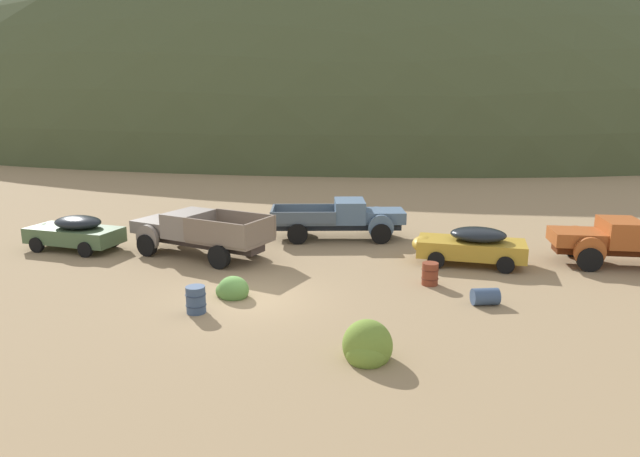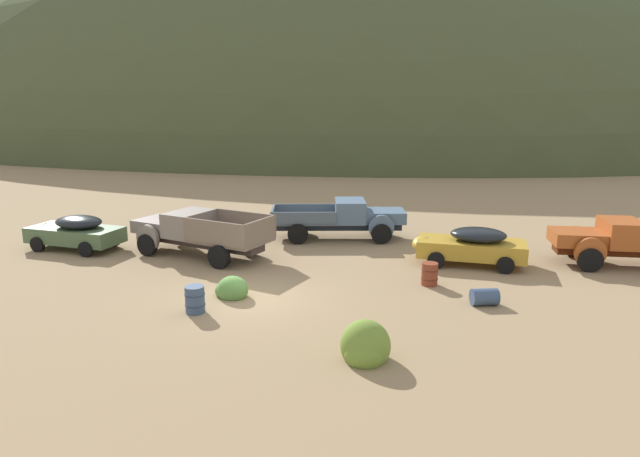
{
  "view_description": "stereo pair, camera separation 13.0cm",
  "coord_description": "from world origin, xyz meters",
  "px_view_note": "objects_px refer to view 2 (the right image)",
  "views": [
    {
      "loc": [
        6.5,
        -17.17,
        6.67
      ],
      "look_at": [
        1.18,
        5.37,
        1.29
      ],
      "focal_mm": 31.58,
      "sensor_mm": 36.0,
      "label": 1
    },
    {
      "loc": [
        6.63,
        -17.14,
        6.67
      ],
      "look_at": [
        1.18,
        5.37,
        1.29
      ],
      "focal_mm": 31.58,
      "sensor_mm": 36.0,
      "label": 2
    }
  ],
  "objects_px": {
    "oil_drum_spare": "(195,299)",
    "oil_drum_foreground": "(430,274)",
    "truck_chalk_blue": "(348,218)",
    "truck_oxide_orange": "(622,242)",
    "car_mustard": "(468,245)",
    "car_weathered_green": "(73,231)",
    "truck_primer_gray": "(192,231)",
    "oil_drum_tipped": "(485,297)"
  },
  "relations": [
    {
      "from": "car_mustard",
      "to": "car_weathered_green",
      "type": "bearing_deg",
      "value": 7.18
    },
    {
      "from": "car_weathered_green",
      "to": "car_mustard",
      "type": "height_order",
      "value": "same"
    },
    {
      "from": "truck_chalk_blue",
      "to": "oil_drum_spare",
      "type": "bearing_deg",
      "value": -119.29
    },
    {
      "from": "truck_primer_gray",
      "to": "oil_drum_foreground",
      "type": "height_order",
      "value": "truck_primer_gray"
    },
    {
      "from": "car_mustard",
      "to": "oil_drum_tipped",
      "type": "relative_size",
      "value": 4.6
    },
    {
      "from": "truck_oxide_orange",
      "to": "oil_drum_foreground",
      "type": "xyz_separation_m",
      "value": [
        -7.44,
        -4.33,
        -0.58
      ]
    },
    {
      "from": "truck_chalk_blue",
      "to": "oil_drum_foreground",
      "type": "distance_m",
      "value": 7.54
    },
    {
      "from": "truck_oxide_orange",
      "to": "oil_drum_tipped",
      "type": "relative_size",
      "value": 6.68
    },
    {
      "from": "oil_drum_spare",
      "to": "oil_drum_foreground",
      "type": "bearing_deg",
      "value": 32.36
    },
    {
      "from": "truck_primer_gray",
      "to": "truck_oxide_orange",
      "type": "height_order",
      "value": "truck_primer_gray"
    },
    {
      "from": "truck_primer_gray",
      "to": "truck_chalk_blue",
      "type": "distance_m",
      "value": 7.5
    },
    {
      "from": "truck_oxide_orange",
      "to": "oil_drum_tipped",
      "type": "xyz_separation_m",
      "value": [
        -5.57,
        -6.0,
        -0.72
      ]
    },
    {
      "from": "truck_chalk_blue",
      "to": "oil_drum_foreground",
      "type": "xyz_separation_m",
      "value": [
        4.21,
        -6.23,
        -0.58
      ]
    },
    {
      "from": "truck_chalk_blue",
      "to": "car_mustard",
      "type": "distance_m",
      "value": 6.44
    },
    {
      "from": "oil_drum_spare",
      "to": "oil_drum_foreground",
      "type": "relative_size",
      "value": 1.05
    },
    {
      "from": "truck_primer_gray",
      "to": "oil_drum_spare",
      "type": "relative_size",
      "value": 7.69
    },
    {
      "from": "car_mustard",
      "to": "oil_drum_foreground",
      "type": "height_order",
      "value": "car_mustard"
    },
    {
      "from": "car_mustard",
      "to": "truck_primer_gray",
      "type": "bearing_deg",
      "value": 7.79
    },
    {
      "from": "truck_chalk_blue",
      "to": "car_mustard",
      "type": "height_order",
      "value": "truck_chalk_blue"
    },
    {
      "from": "truck_oxide_orange",
      "to": "truck_primer_gray",
      "type": "bearing_deg",
      "value": 3.19
    },
    {
      "from": "car_weathered_green",
      "to": "truck_chalk_blue",
      "type": "bearing_deg",
      "value": -152.69
    },
    {
      "from": "truck_primer_gray",
      "to": "truck_oxide_orange",
      "type": "xyz_separation_m",
      "value": [
        17.68,
        2.58,
        -0.04
      ]
    },
    {
      "from": "car_mustard",
      "to": "truck_oxide_orange",
      "type": "bearing_deg",
      "value": -166.22
    },
    {
      "from": "car_weathered_green",
      "to": "oil_drum_spare",
      "type": "height_order",
      "value": "car_weathered_green"
    },
    {
      "from": "car_mustard",
      "to": "truck_oxide_orange",
      "type": "xyz_separation_m",
      "value": [
        6.07,
        1.31,
        0.18
      ]
    },
    {
      "from": "truck_primer_gray",
      "to": "truck_oxide_orange",
      "type": "relative_size",
      "value": 1.01
    },
    {
      "from": "car_weathered_green",
      "to": "oil_drum_spare",
      "type": "xyz_separation_m",
      "value": [
        8.78,
        -5.84,
        -0.38
      ]
    },
    {
      "from": "car_weathered_green",
      "to": "oil_drum_foreground",
      "type": "relative_size",
      "value": 5.49
    },
    {
      "from": "truck_chalk_blue",
      "to": "truck_oxide_orange",
      "type": "bearing_deg",
      "value": -23.4
    },
    {
      "from": "truck_chalk_blue",
      "to": "oil_drum_spare",
      "type": "xyz_separation_m",
      "value": [
        -2.9,
        -10.74,
        -0.56
      ]
    },
    {
      "from": "car_weathered_green",
      "to": "car_mustard",
      "type": "relative_size",
      "value": 1.0
    },
    {
      "from": "truck_oxide_orange",
      "to": "oil_drum_spare",
      "type": "height_order",
      "value": "truck_oxide_orange"
    },
    {
      "from": "oil_drum_spare",
      "to": "truck_chalk_blue",
      "type": "bearing_deg",
      "value": 74.87
    },
    {
      "from": "car_mustard",
      "to": "oil_drum_foreground",
      "type": "relative_size",
      "value": 5.5
    },
    {
      "from": "truck_primer_gray",
      "to": "oil_drum_tipped",
      "type": "distance_m",
      "value": 12.6
    },
    {
      "from": "car_mustard",
      "to": "truck_oxide_orange",
      "type": "distance_m",
      "value": 6.21
    },
    {
      "from": "car_weathered_green",
      "to": "truck_chalk_blue",
      "type": "xyz_separation_m",
      "value": [
        11.68,
        4.9,
        0.18
      ]
    },
    {
      "from": "car_weathered_green",
      "to": "truck_primer_gray",
      "type": "xyz_separation_m",
      "value": [
        5.66,
        0.43,
        0.22
      ]
    },
    {
      "from": "oil_drum_spare",
      "to": "oil_drum_foreground",
      "type": "distance_m",
      "value": 8.42
    },
    {
      "from": "car_weathered_green",
      "to": "oil_drum_tipped",
      "type": "xyz_separation_m",
      "value": [
        17.77,
        -2.99,
        -0.53
      ]
    },
    {
      "from": "truck_primer_gray",
      "to": "oil_drum_tipped",
      "type": "xyz_separation_m",
      "value": [
        12.11,
        -3.42,
        -0.75
      ]
    },
    {
      "from": "oil_drum_foreground",
      "to": "oil_drum_tipped",
      "type": "bearing_deg",
      "value": -41.61
    }
  ]
}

